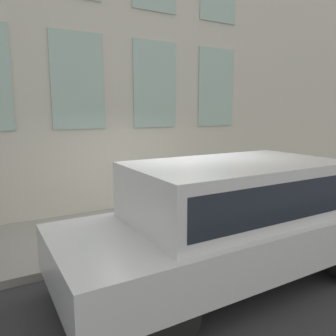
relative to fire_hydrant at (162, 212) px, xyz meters
The scene contains 6 objects.
ground_plane 0.73m from the fire_hydrant, behind, with size 80.00×80.00×0.00m, color #2D2D30.
sidewalk 0.96m from the fire_hydrant, ahead, with size 2.61×60.00×0.13m.
building_facade 4.80m from the fire_hydrant, ahead, with size 0.33×40.00×9.57m.
fire_hydrant is the anchor object (origin of this frame).
person 0.52m from the fire_hydrant, 59.69° to the right, with size 0.28×0.19×1.17m.
parked_truck_silver_near 1.84m from the fire_hydrant, behind, with size 2.01×4.95×1.76m.
Camera 1 is at (-4.83, 2.94, 2.45)m, focal length 35.00 mm.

